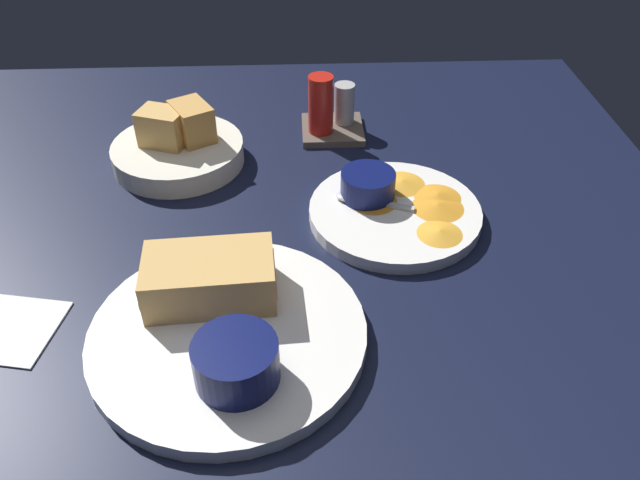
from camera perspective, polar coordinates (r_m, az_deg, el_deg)
ground_plane at (r=72.49cm, az=-6.46°, el=-3.26°), size 110.00×110.00×3.00cm
plate_sandwich_main at (r=63.23cm, az=-8.26°, el=-8.42°), size 27.14×27.14×1.60cm
sandwich_half_near at (r=64.62cm, az=-9.91°, el=-3.38°), size 13.68×8.41×4.80cm
ramekin_dark_sauce at (r=56.88cm, az=-7.59°, el=-10.72°), size 7.69×7.69×4.19cm
spoon_by_dark_ramekin at (r=62.19cm, az=-6.91°, el=-7.71°), size 2.32×9.90×0.80cm
plate_chips_companion at (r=78.09cm, az=6.75°, el=2.44°), size 21.02×21.02×1.60cm
ramekin_light_gravy at (r=78.31cm, az=4.34°, el=5.06°), size 6.75×6.75×3.33cm
spoon_by_gravy_ramekin at (r=78.12cm, az=3.51°, el=3.73°), size 9.78×4.74×0.80cm
plantain_chip_scatter at (r=78.65cm, az=8.19°, el=3.58°), size 16.21×17.83×0.60cm
bread_basket_rear at (r=89.73cm, az=-12.65°, el=8.15°), size 17.92×17.92×8.04cm
condiment_caddy at (r=94.14cm, az=0.90°, el=11.39°), size 9.00×9.00×9.50cm
paper_napkin_folded at (r=71.58cm, az=-26.78°, el=-7.06°), size 12.53×10.95×0.40cm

